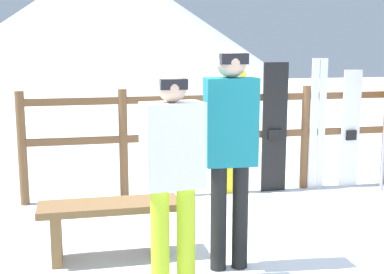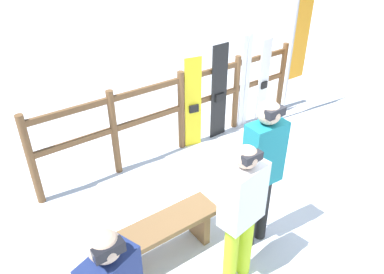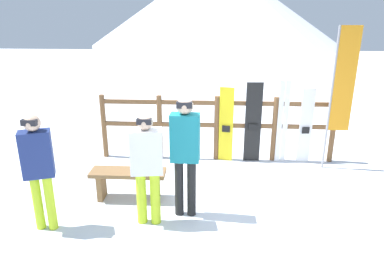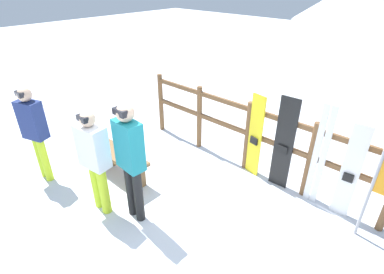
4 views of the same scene
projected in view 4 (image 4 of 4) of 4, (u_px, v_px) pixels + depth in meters
The scene contains 10 objects.
ground_plane at pixel (159, 230), 4.11m from camera, with size 40.00×40.00×0.00m, color white.
fence at pixel (248, 131), 5.09m from camera, with size 4.52×0.10×1.26m.
bench at pixel (120, 161), 5.00m from camera, with size 1.16×0.36×0.48m.
person_teal at pixel (130, 155), 3.86m from camera, with size 0.41×0.24×1.76m.
person_navy at pixel (34, 128), 4.71m from camera, with size 0.43×0.33×1.62m.
person_white at pixel (94, 157), 4.06m from camera, with size 0.46×0.29×1.59m.
snowboard_yellow at pixel (255, 137), 4.95m from camera, with size 0.27×0.09×1.45m.
snowboard_black_stripe at pixel (284, 145), 4.63m from camera, with size 0.31×0.06×1.55m.
ski_pair_white at pixel (319, 156), 4.29m from camera, with size 0.19×0.02×1.59m.
snowboard_white at pixel (350, 173), 4.06m from camera, with size 0.24×0.07×1.45m.
Camera 4 is at (2.34, -1.88, 3.12)m, focal length 28.00 mm.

